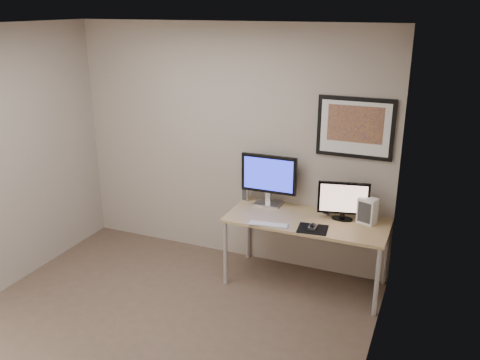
{
  "coord_description": "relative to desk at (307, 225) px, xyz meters",
  "views": [
    {
      "loc": [
        2.17,
        -3.21,
        2.76
      ],
      "look_at": [
        0.38,
        1.1,
        1.14
      ],
      "focal_mm": 38.0,
      "sensor_mm": 36.0,
      "label": 1
    }
  ],
  "objects": [
    {
      "name": "speaker_right",
      "position": [
        0.15,
        0.2,
        0.16
      ],
      "size": [
        0.09,
        0.09,
        0.18
      ],
      "primitive_type": "cylinder",
      "rotation": [
        0.0,
        0.0,
        -0.28
      ],
      "color": "#BBBBC0",
      "rests_on": "desk"
    },
    {
      "name": "monitor_tv",
      "position": [
        0.32,
        0.12,
        0.28
      ],
      "size": [
        0.5,
        0.16,
        0.39
      ],
      "rotation": [
        0.0,
        0.0,
        0.21
      ],
      "color": "black",
      "rests_on": "desk"
    },
    {
      "name": "floor",
      "position": [
        -1.0,
        -1.35,
        -0.66
      ],
      "size": [
        3.6,
        3.6,
        0.0
      ],
      "primitive_type": "plane",
      "color": "brown",
      "rests_on": "ground"
    },
    {
      "name": "speaker_left",
      "position": [
        -0.76,
        0.24,
        0.15
      ],
      "size": [
        0.08,
        0.08,
        0.17
      ],
      "primitive_type": "cylinder",
      "rotation": [
        0.0,
        0.0,
        -0.17
      ],
      "color": "#BBBBC0",
      "rests_on": "desk"
    },
    {
      "name": "monitor_large",
      "position": [
        -0.49,
        0.21,
        0.37
      ],
      "size": [
        0.6,
        0.2,
        0.55
      ],
      "rotation": [
        0.0,
        0.0,
        0.01
      ],
      "color": "#BBBBC0",
      "rests_on": "desk"
    },
    {
      "name": "room",
      "position": [
        -1.0,
        -0.9,
        0.98
      ],
      "size": [
        3.6,
        3.6,
        3.6
      ],
      "color": "white",
      "rests_on": "ground"
    },
    {
      "name": "mouse",
      "position": [
        0.11,
        -0.19,
        0.09
      ],
      "size": [
        0.07,
        0.12,
        0.04
      ],
      "primitive_type": "ellipsoid",
      "rotation": [
        0.0,
        0.0,
        0.02
      ],
      "color": "black",
      "rests_on": "mousepad"
    },
    {
      "name": "keyboard",
      "position": [
        -0.31,
        -0.29,
        0.07
      ],
      "size": [
        0.4,
        0.16,
        0.01
      ],
      "primitive_type": "cube",
      "rotation": [
        0.0,
        0.0,
        0.14
      ],
      "color": "#BBBBBF",
      "rests_on": "desk"
    },
    {
      "name": "framed_art",
      "position": [
        0.35,
        0.33,
        0.96
      ],
      "size": [
        0.75,
        0.04,
        0.6
      ],
      "color": "black",
      "rests_on": "room"
    },
    {
      "name": "fan_unit",
      "position": [
        0.56,
        0.13,
        0.2
      ],
      "size": [
        0.2,
        0.17,
        0.26
      ],
      "primitive_type": "cube",
      "rotation": [
        0.0,
        0.0,
        -0.34
      ],
      "color": "silver",
      "rests_on": "desk"
    },
    {
      "name": "desk",
      "position": [
        0.0,
        0.0,
        0.0
      ],
      "size": [
        1.6,
        0.7,
        0.73
      ],
      "color": "#9C814B",
      "rests_on": "floor"
    },
    {
      "name": "mousepad",
      "position": [
        0.11,
        -0.21,
        0.07
      ],
      "size": [
        0.31,
        0.28,
        0.0
      ],
      "primitive_type": "cube",
      "rotation": [
        0.0,
        0.0,
        0.11
      ],
      "color": "black",
      "rests_on": "desk"
    }
  ]
}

